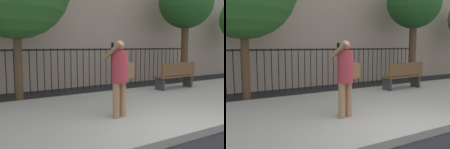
# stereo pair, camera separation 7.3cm
# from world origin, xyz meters

# --- Properties ---
(ground_plane) EXTENTS (60.00, 60.00, 0.00)m
(ground_plane) POSITION_xyz_m (0.00, 0.00, 0.00)
(ground_plane) COLOR black
(sidewalk) EXTENTS (28.00, 4.40, 0.15)m
(sidewalk) POSITION_xyz_m (0.00, 2.20, 0.07)
(sidewalk) COLOR #9E9B93
(sidewalk) RESTS_ON ground
(iron_fence) EXTENTS (12.03, 0.04, 1.60)m
(iron_fence) POSITION_xyz_m (0.00, 5.90, 1.02)
(iron_fence) COLOR black
(iron_fence) RESTS_ON ground
(pedestrian_on_phone) EXTENTS (0.70, 0.50, 1.66)m
(pedestrian_on_phone) POSITION_xyz_m (-0.56, 1.51, 1.11)
(pedestrian_on_phone) COLOR #936B4C
(pedestrian_on_phone) RESTS_ON sidewalk
(street_bench) EXTENTS (1.60, 0.45, 0.95)m
(street_bench) POSITION_xyz_m (3.17, 3.47, 0.65)
(street_bench) COLOR brown
(street_bench) RESTS_ON sidewalk
(street_tree_mid) EXTENTS (2.34, 2.34, 4.78)m
(street_tree_mid) POSITION_xyz_m (5.07, 4.85, 3.57)
(street_tree_mid) COLOR #4C3823
(street_tree_mid) RESTS_ON ground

